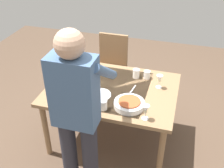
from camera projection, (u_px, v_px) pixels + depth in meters
name	position (u px, v px, depth m)	size (l,w,h in m)	color
ground_plane	(112.00, 138.00, 3.32)	(6.00, 6.00, 0.00)	brown
dining_table	(112.00, 94.00, 2.96)	(1.37, 1.00, 0.73)	#93704C
chair_near	(112.00, 63.00, 3.80)	(0.40, 0.40, 0.91)	brown
person_server	(77.00, 113.00, 2.20)	(0.42, 0.61, 1.69)	#2D2D38
wine_bottle	(58.00, 79.00, 2.87)	(0.07, 0.07, 0.30)	black
wine_glass_left	(146.00, 110.00, 2.44)	(0.07, 0.07, 0.15)	white
wine_glass_right	(159.00, 79.00, 2.87)	(0.07, 0.07, 0.15)	white
water_cup_near_left	(147.00, 75.00, 3.07)	(0.07, 0.07, 0.09)	silver
water_cup_near_right	(76.00, 97.00, 2.71)	(0.07, 0.07, 0.09)	silver
water_cup_far_left	(136.00, 73.00, 3.07)	(0.07, 0.07, 0.10)	silver
water_cup_far_right	(104.00, 105.00, 2.59)	(0.07, 0.07, 0.10)	silver
serving_bowl_pasta	(129.00, 104.00, 2.63)	(0.30, 0.30, 0.07)	silver
side_bowl_salad	(83.00, 78.00, 3.03)	(0.18, 0.18, 0.07)	silver
dinner_plate_near	(100.00, 95.00, 2.81)	(0.23, 0.23, 0.01)	silver
table_knife	(132.00, 90.00, 2.88)	(0.01, 0.20, 0.01)	silver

